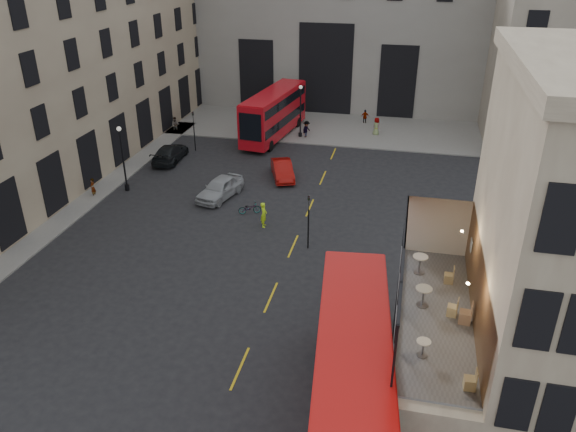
% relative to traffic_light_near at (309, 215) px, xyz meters
% --- Properties ---
extents(ground, '(140.00, 140.00, 0.00)m').
position_rel_traffic_light_near_xyz_m(ground, '(1.00, -12.00, -2.42)').
color(ground, black).
rests_on(ground, ground).
extents(host_building_main, '(7.26, 11.40, 15.10)m').
position_rel_traffic_light_near_xyz_m(host_building_main, '(10.95, -12.00, 5.36)').
color(host_building_main, '#B8A98A').
rests_on(host_building_main, ground).
extents(host_frontage, '(3.00, 11.00, 4.50)m').
position_rel_traffic_light_near_xyz_m(host_frontage, '(7.50, -12.00, -0.17)').
color(host_frontage, '#B8A98A').
rests_on(host_frontage, ground).
extents(cafe_floor, '(3.00, 10.00, 0.10)m').
position_rel_traffic_light_near_xyz_m(cafe_floor, '(7.50, -12.00, 2.12)').
color(cafe_floor, slate).
rests_on(cafe_floor, host_frontage).
extents(building_left, '(14.60, 50.60, 22.00)m').
position_rel_traffic_light_near_xyz_m(building_left, '(-25.96, 8.00, 8.96)').
color(building_left, '#B8A98A').
rests_on(building_left, ground).
extents(gateway, '(35.00, 10.60, 18.00)m').
position_rel_traffic_light_near_xyz_m(gateway, '(-4.00, 35.99, 6.96)').
color(gateway, gray).
rests_on(gateway, ground).
extents(pavement_far, '(40.00, 12.00, 0.12)m').
position_rel_traffic_light_near_xyz_m(pavement_far, '(-5.00, 26.00, -2.36)').
color(pavement_far, slate).
rests_on(pavement_far, ground).
extents(pavement_left, '(8.00, 48.00, 0.12)m').
position_rel_traffic_light_near_xyz_m(pavement_left, '(-21.00, -0.00, -2.36)').
color(pavement_left, slate).
rests_on(pavement_left, ground).
extents(traffic_light_near, '(0.16, 0.20, 3.80)m').
position_rel_traffic_light_near_xyz_m(traffic_light_near, '(0.00, 0.00, 0.00)').
color(traffic_light_near, black).
rests_on(traffic_light_near, ground).
extents(traffic_light_far, '(0.16, 0.20, 3.80)m').
position_rel_traffic_light_near_xyz_m(traffic_light_far, '(-14.00, 16.00, 0.00)').
color(traffic_light_far, black).
rests_on(traffic_light_far, ground).
extents(street_lamp_a, '(0.36, 0.36, 5.33)m').
position_rel_traffic_light_near_xyz_m(street_lamp_a, '(-16.00, 6.00, -0.03)').
color(street_lamp_a, black).
rests_on(street_lamp_a, ground).
extents(street_lamp_b, '(0.36, 0.36, 5.33)m').
position_rel_traffic_light_near_xyz_m(street_lamp_b, '(-5.00, 22.00, -0.03)').
color(street_lamp_b, black).
rests_on(street_lamp_b, ground).
extents(bus_near, '(4.17, 12.65, 4.96)m').
position_rel_traffic_light_near_xyz_m(bus_near, '(4.50, -14.49, 0.36)').
color(bus_near, '#B60E0C').
rests_on(bus_near, ground).
extents(bus_far, '(4.21, 11.92, 4.66)m').
position_rel_traffic_light_near_xyz_m(bus_far, '(-7.63, 21.62, 0.19)').
color(bus_far, '#B90C16').
rests_on(bus_far, ground).
extents(car_a, '(3.03, 5.12, 1.63)m').
position_rel_traffic_light_near_xyz_m(car_a, '(-8.19, 6.30, -1.61)').
color(car_a, '#9C9FA4').
rests_on(car_a, ground).
extents(car_b, '(3.03, 4.71, 1.46)m').
position_rel_traffic_light_near_xyz_m(car_b, '(-4.34, 11.22, -1.69)').
color(car_b, '#980D09').
rests_on(car_b, ground).
extents(car_c, '(2.37, 5.27, 1.50)m').
position_rel_traffic_light_near_xyz_m(car_c, '(-15.23, 12.95, -1.67)').
color(car_c, black).
rests_on(car_c, ground).
extents(bicycle, '(1.75, 1.21, 0.87)m').
position_rel_traffic_light_near_xyz_m(bicycle, '(-5.17, 4.10, -1.99)').
color(bicycle, gray).
rests_on(bicycle, ground).
extents(cyclist, '(0.51, 0.72, 1.84)m').
position_rel_traffic_light_near_xyz_m(cyclist, '(-3.61, 2.34, -1.51)').
color(cyclist, '#C7FF1A').
rests_on(cyclist, ground).
extents(pedestrian_a, '(0.87, 0.72, 1.62)m').
position_rel_traffic_light_near_xyz_m(pedestrian_a, '(-18.00, 20.79, -1.61)').
color(pedestrian_a, gray).
rests_on(pedestrian_a, ground).
extents(pedestrian_b, '(1.03, 1.32, 1.80)m').
position_rel_traffic_light_near_xyz_m(pedestrian_b, '(-4.35, 21.92, -1.53)').
color(pedestrian_b, gray).
rests_on(pedestrian_b, ground).
extents(pedestrian_c, '(0.96, 0.47, 1.59)m').
position_rel_traffic_light_near_xyz_m(pedestrian_c, '(0.96, 28.00, -1.63)').
color(pedestrian_c, gray).
rests_on(pedestrian_c, ground).
extents(pedestrian_d, '(1.08, 1.05, 1.87)m').
position_rel_traffic_light_near_xyz_m(pedestrian_d, '(2.46, 24.37, -1.49)').
color(pedestrian_d, gray).
rests_on(pedestrian_d, ground).
extents(pedestrian_e, '(0.44, 0.60, 1.52)m').
position_rel_traffic_light_near_xyz_m(pedestrian_e, '(-18.00, 4.33, -1.66)').
color(pedestrian_e, gray).
rests_on(pedestrian_e, ground).
extents(cafe_table_near, '(0.53, 0.53, 0.66)m').
position_rel_traffic_light_near_xyz_m(cafe_table_near, '(7.02, -14.76, 2.61)').
color(cafe_table_near, white).
rests_on(cafe_table_near, cafe_floor).
extents(cafe_table_mid, '(0.69, 0.69, 0.86)m').
position_rel_traffic_light_near_xyz_m(cafe_table_mid, '(6.99, -11.57, 2.74)').
color(cafe_table_mid, beige).
rests_on(cafe_table_mid, cafe_floor).
extents(cafe_table_far, '(0.69, 0.69, 0.86)m').
position_rel_traffic_light_near_xyz_m(cafe_table_far, '(6.82, -8.98, 2.74)').
color(cafe_table_far, white).
rests_on(cafe_table_far, cafe_floor).
extents(cafe_chair_a, '(0.41, 0.41, 0.80)m').
position_rel_traffic_light_near_xyz_m(cafe_chair_a, '(8.61, -16.11, 2.42)').
color(cafe_chair_a, tan).
rests_on(cafe_chair_a, cafe_floor).
extents(cafe_chair_b, '(0.51, 0.51, 0.94)m').
position_rel_traffic_light_near_xyz_m(cafe_chair_b, '(8.66, -12.37, 2.46)').
color(cafe_chair_b, tan).
rests_on(cafe_chair_b, cafe_floor).
extents(cafe_chair_c, '(0.46, 0.46, 0.81)m').
position_rel_traffic_light_near_xyz_m(cafe_chair_c, '(8.18, -11.98, 2.42)').
color(cafe_chair_c, tan).
rests_on(cafe_chair_c, cafe_floor).
extents(cafe_chair_d, '(0.41, 0.41, 0.81)m').
position_rel_traffic_light_near_xyz_m(cafe_chair_d, '(8.12, -9.55, 2.42)').
color(cafe_chair_d, tan).
rests_on(cafe_chair_d, cafe_floor).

